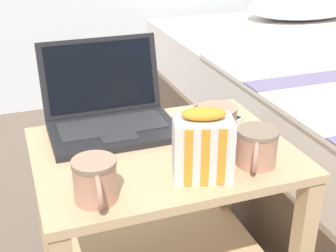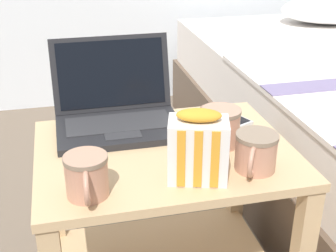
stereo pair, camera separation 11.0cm
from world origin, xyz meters
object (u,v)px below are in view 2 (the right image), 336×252
(mug_front_left, at_px, (256,150))
(cell_phone, at_px, (225,117))
(mug_front_right, at_px, (220,125))
(mug_mid_center, at_px, (87,174))
(laptop, at_px, (117,110))
(snack_bag, at_px, (198,148))

(mug_front_left, bearing_deg, cell_phone, 83.78)
(cell_phone, bearing_deg, mug_front_right, -115.91)
(mug_front_left, distance_m, cell_phone, 0.29)
(mug_front_left, relative_size, mug_mid_center, 0.95)
(laptop, bearing_deg, cell_phone, -5.68)
(mug_front_right, bearing_deg, mug_front_left, -74.91)
(snack_bag, bearing_deg, laptop, 112.91)
(laptop, xyz_separation_m, snack_bag, (0.13, -0.32, 0.03))
(mug_front_left, relative_size, cell_phone, 0.76)
(laptop, distance_m, cell_phone, 0.31)
(mug_front_left, height_order, snack_bag, snack_bag)
(snack_bag, bearing_deg, mug_front_right, 55.27)
(laptop, xyz_separation_m, mug_front_right, (0.24, -0.17, 0.01))
(mug_front_left, distance_m, mug_mid_center, 0.38)
(mug_front_left, bearing_deg, mug_mid_center, -177.02)
(mug_front_left, xyz_separation_m, mug_mid_center, (-0.38, -0.02, 0.00))
(laptop, height_order, cell_phone, laptop)
(mug_front_right, bearing_deg, cell_phone, 64.09)
(mug_front_right, height_order, mug_mid_center, mug_front_right)
(mug_mid_center, relative_size, snack_bag, 0.80)
(mug_front_right, relative_size, cell_phone, 0.83)
(mug_front_right, relative_size, mug_mid_center, 1.05)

